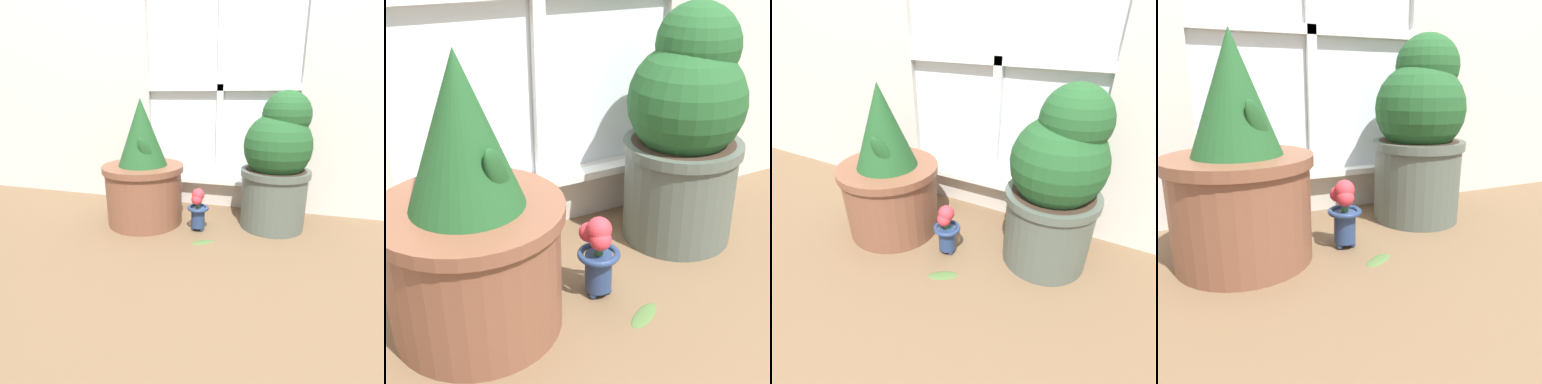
# 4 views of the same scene
# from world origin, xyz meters

# --- Properties ---
(ground_plane) EXTENTS (10.00, 10.00, 0.00)m
(ground_plane) POSITION_xyz_m (0.00, 0.00, 0.00)
(ground_plane) COLOR brown
(potted_plant_left) EXTENTS (0.42, 0.42, 0.65)m
(potted_plant_left) POSITION_xyz_m (-0.33, 0.25, 0.26)
(potted_plant_left) COLOR brown
(potted_plant_left) RESTS_ON ground_plane
(potted_plant_right) EXTENTS (0.34, 0.34, 0.68)m
(potted_plant_right) POSITION_xyz_m (0.34, 0.37, 0.33)
(potted_plant_right) COLOR #4C564C
(potted_plant_right) RESTS_ON ground_plane
(flower_vase) EXTENTS (0.11, 0.11, 0.22)m
(flower_vase) POSITION_xyz_m (-0.03, 0.22, 0.12)
(flower_vase) COLOR navy
(flower_vase) RESTS_ON ground_plane
(fallen_leaf) EXTENTS (0.12, 0.09, 0.01)m
(fallen_leaf) POSITION_xyz_m (0.03, 0.09, 0.00)
(fallen_leaf) COLOR #476633
(fallen_leaf) RESTS_ON ground_plane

